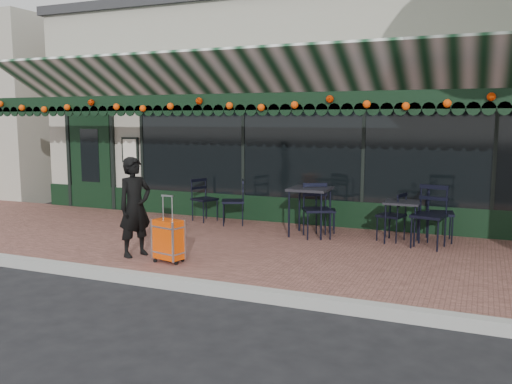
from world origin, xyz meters
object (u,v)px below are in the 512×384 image
at_px(cafe_table_b, 310,193).
at_px(chair_b_right, 325,211).
at_px(suitcase, 168,240).
at_px(cafe_table_a, 402,205).
at_px(woman, 135,207).
at_px(chair_a_left, 391,216).
at_px(chair_solo, 205,200).
at_px(chair_b_front, 317,210).
at_px(chair_a_right, 440,214).
at_px(chair_a_front, 429,216).
at_px(chair_b_left, 233,202).

xyz_separation_m(cafe_table_b, chair_b_right, (0.17, 0.38, -0.37)).
distance_m(suitcase, cafe_table_a, 3.86).
relative_size(woman, chair_a_left, 1.78).
bearing_deg(chair_a_left, chair_solo, -80.80).
height_order(chair_a_left, chair_b_front, chair_b_front).
height_order(chair_b_front, chair_solo, chair_b_front).
distance_m(chair_a_right, chair_b_front, 2.03).
relative_size(chair_a_left, chair_solo, 0.97).
distance_m(chair_a_left, chair_a_front, 0.69).
xyz_separation_m(chair_a_right, chair_b_front, (-1.96, -0.53, 0.01)).
relative_size(chair_a_right, chair_a_front, 0.92).
height_order(chair_b_left, chair_b_front, chair_b_front).
bearing_deg(chair_b_right, chair_b_front, 161.68).
xyz_separation_m(cafe_table_b, chair_solo, (-2.34, 0.50, -0.33)).
xyz_separation_m(woman, cafe_table_b, (1.96, 2.37, 0.02)).
bearing_deg(chair_solo, cafe_table_a, -73.27).
xyz_separation_m(cafe_table_a, chair_a_right, (0.56, 0.35, -0.16)).
height_order(woman, cafe_table_b, woman).
bearing_deg(chair_a_right, cafe_table_a, 113.27).
relative_size(chair_b_left, chair_solo, 1.04).
bearing_deg(chair_a_left, chair_b_left, -79.56).
distance_m(suitcase, chair_a_right, 4.50).
distance_m(suitcase, chair_b_front, 2.81).
relative_size(suitcase, chair_solo, 1.12).
height_order(cafe_table_a, chair_b_right, chair_b_right).
distance_m(cafe_table_b, chair_a_left, 1.42).
height_order(chair_a_front, chair_solo, chair_a_front).
distance_m(chair_a_right, chair_b_right, 1.95).
bearing_deg(chair_b_front, chair_solo, 138.26).
bearing_deg(woman, chair_b_left, 15.16).
relative_size(chair_a_left, chair_b_left, 0.93).
distance_m(cafe_table_a, chair_b_right, 1.44).
xyz_separation_m(cafe_table_b, chair_b_left, (-1.65, 0.37, -0.31)).
xyz_separation_m(cafe_table_a, chair_b_front, (-1.39, -0.18, -0.15)).
relative_size(woman, cafe_table_b, 1.75).
bearing_deg(chair_b_left, chair_b_right, 66.12).
bearing_deg(woman, chair_b_right, -16.17).
relative_size(woman, chair_solo, 1.73).
distance_m(suitcase, chair_a_front, 4.07).
distance_m(chair_a_right, chair_a_front, 0.57).
height_order(suitcase, chair_a_left, suitcase).
distance_m(suitcase, chair_b_right, 3.24).
xyz_separation_m(chair_b_left, chair_b_front, (1.81, -0.49, 0.03)).
distance_m(cafe_table_a, chair_solo, 3.93).
bearing_deg(chair_a_left, cafe_table_b, -69.38).
bearing_deg(chair_a_right, chair_a_left, 101.16).
bearing_deg(cafe_table_b, chair_a_right, 10.81).
height_order(cafe_table_a, cafe_table_b, cafe_table_b).
relative_size(woman, chair_a_front, 1.47).
xyz_separation_m(woman, chair_b_left, (0.31, 2.74, -0.29)).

